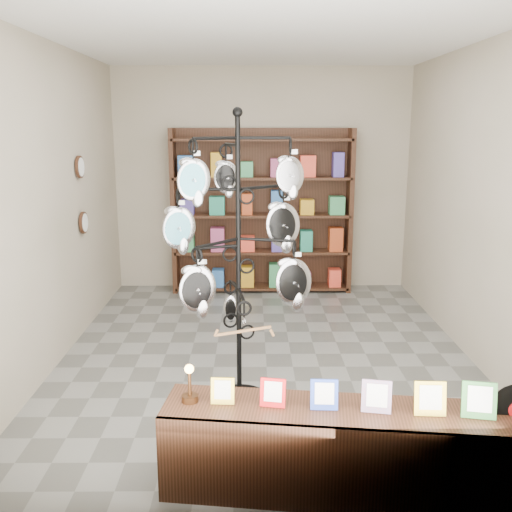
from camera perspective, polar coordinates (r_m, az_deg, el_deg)
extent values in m
plane|color=slate|center=(5.79, 0.98, -9.77)|extent=(5.00, 5.00, 0.00)
plane|color=#AD9E8C|center=(7.87, 0.58, 7.60)|extent=(4.00, 0.00, 4.00)
plane|color=#AD9E8C|center=(2.93, 2.28, -1.57)|extent=(4.00, 0.00, 4.00)
plane|color=#AD9E8C|center=(5.70, -19.58, 4.80)|extent=(0.00, 5.00, 5.00)
plane|color=#AD9E8C|center=(5.79, 21.30, 4.79)|extent=(0.00, 5.00, 5.00)
plane|color=white|center=(5.39, 1.11, 21.11)|extent=(5.00, 5.00, 0.00)
cylinder|color=black|center=(4.88, -1.66, -14.08)|extent=(0.61, 0.61, 0.03)
cylinder|color=black|center=(4.48, -1.76, -1.02)|extent=(0.05, 0.05, 2.31)
sphere|color=black|center=(4.35, -1.87, 14.19)|extent=(0.08, 0.08, 0.08)
ellipsoid|color=silver|center=(4.82, -2.56, -5.30)|extent=(0.13, 0.08, 0.24)
cube|color=tan|center=(4.29, -1.19, -7.49)|extent=(0.41, 0.19, 0.04)
cube|color=black|center=(3.74, 9.18, -18.75)|extent=(2.31, 0.74, 0.56)
cube|color=gold|center=(3.61, -3.35, -13.31)|extent=(0.15, 0.07, 0.17)
cube|color=red|center=(3.57, 1.70, -13.50)|extent=(0.16, 0.07, 0.18)
cube|color=#263FA5|center=(3.56, 6.83, -13.59)|extent=(0.17, 0.08, 0.19)
cube|color=#E54C33|center=(3.57, 11.96, -13.58)|extent=(0.18, 0.08, 0.20)
cube|color=gold|center=(3.61, 17.00, -13.47)|extent=(0.19, 0.08, 0.21)
cube|color=#337233|center=(3.67, 21.40, -13.28)|extent=(0.20, 0.09, 0.22)
cylinder|color=#422613|center=(3.67, -6.61, -13.95)|extent=(0.10, 0.10, 0.04)
cylinder|color=#422613|center=(3.63, -6.65, -12.64)|extent=(0.02, 0.02, 0.14)
sphere|color=#FFBF59|center=(3.59, -6.70, -11.15)|extent=(0.06, 0.06, 0.06)
cube|color=black|center=(7.86, 0.58, 4.65)|extent=(2.40, 0.04, 2.20)
cube|color=black|center=(7.77, -8.16, 4.42)|extent=(0.06, 0.36, 2.20)
cube|color=black|center=(7.81, 9.31, 4.43)|extent=(0.06, 0.36, 2.20)
cube|color=black|center=(7.92, 0.58, -3.05)|extent=(2.36, 0.36, 0.04)
cube|color=black|center=(7.80, 0.59, 0.48)|extent=(2.36, 0.36, 0.03)
cube|color=black|center=(7.71, 0.60, 4.11)|extent=(2.36, 0.36, 0.04)
cube|color=black|center=(7.65, 0.61, 7.82)|extent=(2.36, 0.36, 0.04)
cube|color=black|center=(7.62, 0.62, 11.56)|extent=(2.36, 0.36, 0.04)
cylinder|color=black|center=(6.42, -17.22, 8.50)|extent=(0.03, 0.24, 0.24)
cylinder|color=black|center=(6.49, -16.86, 3.21)|extent=(0.03, 0.24, 0.24)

